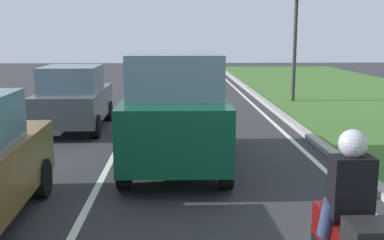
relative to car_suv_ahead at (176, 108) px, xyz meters
name	(u,v)px	position (x,y,z in m)	size (l,w,h in m)	color
ground_plane	(153,125)	(-0.68, 4.33, -1.17)	(60.00, 60.00, 0.00)	#2D2D30
lane_line_center	(130,125)	(-1.38, 4.33, -1.16)	(0.12, 32.00, 0.01)	silver
lane_line_right_edge	(274,124)	(2.92, 4.33, -1.16)	(0.12, 32.00, 0.01)	silver
curb_right	(291,122)	(3.42, 4.33, -1.11)	(0.24, 48.00, 0.12)	#9E9B93
car_suv_ahead	(176,108)	(0.00, 0.00, 0.00)	(2.01, 4.52, 2.28)	#0C472D
car_hatchback_far	(74,98)	(-2.85, 3.75, -0.28)	(1.77, 3.72, 1.78)	#474C51
rider_person	(350,185)	(1.70, -4.93, 0.02)	(0.50, 0.40, 1.16)	black
traffic_light_near_right	(297,13)	(4.57, 8.61, 2.25)	(0.32, 0.50, 5.10)	#2D2D2D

